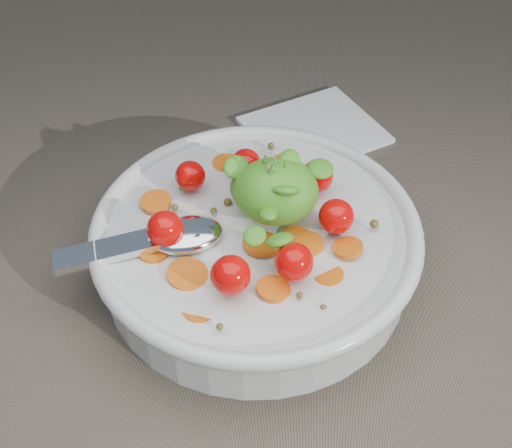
{
  "coord_description": "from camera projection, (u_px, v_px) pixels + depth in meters",
  "views": [
    {
      "loc": [
        0.05,
        -0.41,
        0.46
      ],
      "look_at": [
        0.02,
        0.0,
        0.06
      ],
      "focal_mm": 45.0,
      "sensor_mm": 36.0,
      "label": 1
    }
  ],
  "objects": [
    {
      "name": "bowl",
      "position": [
        256.0,
        242.0,
        0.59
      ],
      "size": [
        0.32,
        0.3,
        0.13
      ],
      "color": "silver",
      "rests_on": "ground"
    },
    {
      "name": "napkin",
      "position": [
        314.0,
        130.0,
        0.77
      ],
      "size": [
        0.19,
        0.19,
        0.01
      ],
      "primitive_type": "cube",
      "rotation": [
        0.0,
        0.0,
        0.56
      ],
      "color": "white",
      "rests_on": "ground"
    },
    {
      "name": "ground",
      "position": [
        231.0,
        267.0,
        0.62
      ],
      "size": [
        6.0,
        6.0,
        0.0
      ],
      "primitive_type": "plane",
      "color": "#756653",
      "rests_on": "ground"
    }
  ]
}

